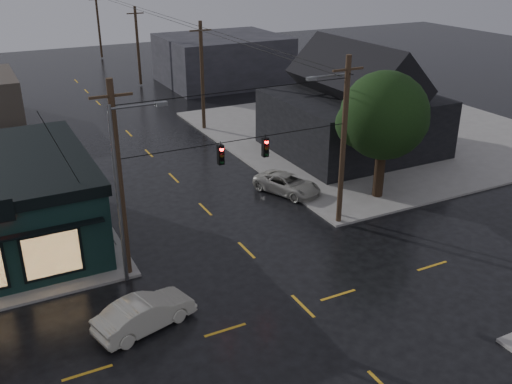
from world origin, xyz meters
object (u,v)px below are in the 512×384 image
suv_silver (287,184)px  corner_tree (384,116)px  sedan_cream (145,313)px  utility_pole_nw (129,274)px  utility_pole_ne (338,223)px

suv_silver → corner_tree: bearing=-57.5°
sedan_cream → suv_silver: bearing=-68.1°
corner_tree → suv_silver: bearing=145.7°
utility_pole_nw → suv_silver: (12.50, 5.39, 0.66)m
corner_tree → utility_pole_ne: size_ratio=0.82×
utility_pole_ne → sedan_cream: size_ratio=2.23×
corner_tree → sedan_cream: size_ratio=1.84×
corner_tree → utility_pole_nw: 18.50m
sedan_cream → corner_tree: bearing=-85.5°
sedan_cream → suv_silver: size_ratio=0.96×
corner_tree → utility_pole_ne: 7.48m
utility_pole_nw → corner_tree: bearing=6.5°
utility_pole_ne → corner_tree: bearing=23.8°
utility_pole_nw → utility_pole_ne: same height
utility_pole_ne → suv_silver: utility_pole_ne is taller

